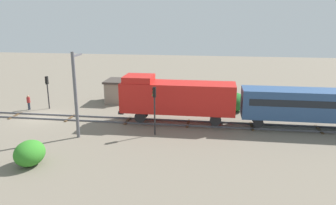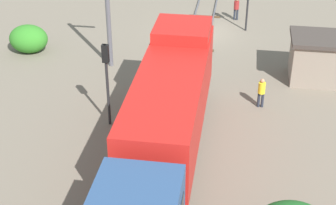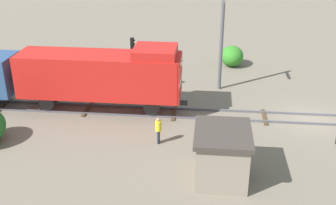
% 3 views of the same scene
% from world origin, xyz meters
% --- Properties ---
extents(ground_plane, '(111.63, 111.63, 0.00)m').
position_xyz_m(ground_plane, '(0.00, 0.00, 0.00)').
color(ground_plane, '#756B5B').
extents(railway_track, '(2.40, 74.42, 0.16)m').
position_xyz_m(railway_track, '(0.00, 0.00, 0.07)').
color(railway_track, '#595960').
rests_on(railway_track, ground).
extents(locomotive, '(2.90, 11.60, 4.60)m').
position_xyz_m(locomotive, '(0.00, 14.25, 2.77)').
color(locomotive, red).
rests_on(locomotive, railway_track).
extents(traffic_signal_mid, '(0.32, 0.34, 4.40)m').
position_xyz_m(traffic_signal_mid, '(3.40, 12.76, 3.05)').
color(traffic_signal_mid, '#262628').
rests_on(traffic_signal_mid, ground).
extents(worker_by_signal, '(0.38, 0.38, 1.70)m').
position_xyz_m(worker_by_signal, '(-4.20, 9.88, 1.00)').
color(worker_by_signal, '#262B38').
rests_on(worker_by_signal, ground).
extents(catenary_mast, '(1.94, 0.28, 7.56)m').
position_xyz_m(catenary_mast, '(4.94, 6.16, 4.02)').
color(catenary_mast, '#595960').
rests_on(catenary_mast, ground).
extents(relay_hut, '(3.50, 2.90, 2.74)m').
position_xyz_m(relay_hut, '(-7.50, 6.16, 1.39)').
color(relay_hut, gray).
rests_on(relay_hut, ground).
extents(bush_near, '(2.52, 2.06, 1.83)m').
position_xyz_m(bush_near, '(10.78, 4.98, 0.92)').
color(bush_near, '#318226').
rests_on(bush_near, ground).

